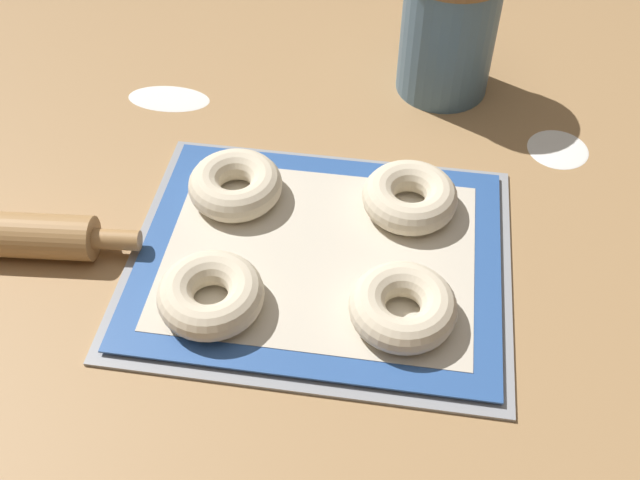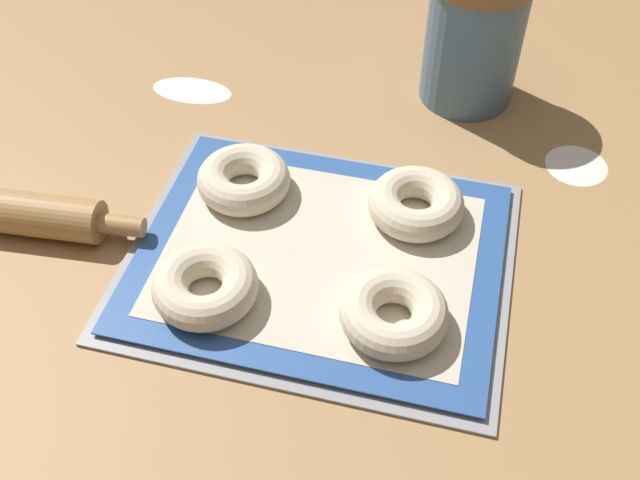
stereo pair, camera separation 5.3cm
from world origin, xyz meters
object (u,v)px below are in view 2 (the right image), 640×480
at_px(bagel_front_right, 394,313).
at_px(flour_canister, 474,37).
at_px(bagel_back_left, 244,179).
at_px(baking_tray, 320,256).
at_px(bagel_front_left, 205,286).
at_px(bagel_back_right, 416,203).

bearing_deg(bagel_front_right, flour_canister, 86.62).
height_order(bagel_front_right, bagel_back_left, same).
xyz_separation_m(baking_tray, bagel_front_right, (0.09, -0.08, 0.03)).
bearing_deg(bagel_front_left, bagel_front_right, 3.93).
bearing_deg(bagel_front_right, bagel_back_left, 144.02).
distance_m(bagel_back_left, bagel_back_right, 0.20).
bearing_deg(flour_canister, bagel_back_left, -130.51).
xyz_separation_m(bagel_front_right, flour_canister, (0.02, 0.41, 0.06)).
distance_m(bagel_front_right, bagel_back_left, 0.25).
bearing_deg(bagel_front_right, bagel_front_left, -176.07).
distance_m(baking_tray, bagel_front_right, 0.12).
xyz_separation_m(bagel_front_right, bagel_back_left, (-0.20, 0.15, 0.00)).
bearing_deg(flour_canister, bagel_back_right, -96.20).
relative_size(bagel_front_left, flour_canister, 0.61).
relative_size(bagel_back_right, flour_canister, 0.61).
bearing_deg(bagel_back_right, flour_canister, 83.80).
xyz_separation_m(baking_tray, bagel_back_right, (0.09, 0.08, 0.03)).
bearing_deg(baking_tray, bagel_back_left, 146.95).
bearing_deg(bagel_back_left, bagel_front_left, -85.98).
bearing_deg(bagel_back_left, bagel_front_right, -35.98).
distance_m(baking_tray, bagel_back_left, 0.13).
relative_size(baking_tray, bagel_front_left, 3.82).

